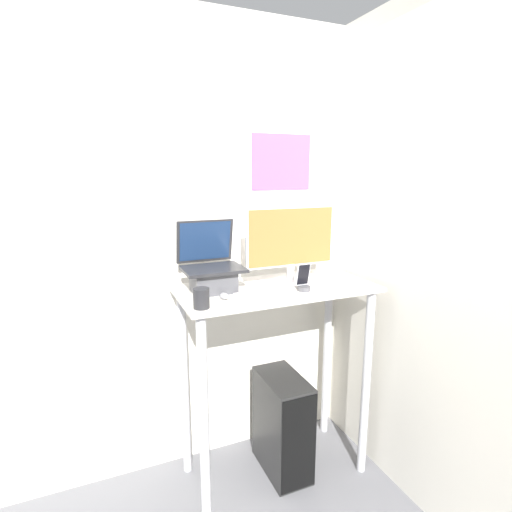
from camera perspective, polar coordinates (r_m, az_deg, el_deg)
The scene contains 11 objects.
ground_plane at distance 2.55m, azimuth 5.56°, elevation -31.52°, with size 12.00×12.00×0.00m, color slate.
wall_back at distance 2.43m, azimuth -0.57°, elevation 1.30°, with size 6.00×0.06×2.60m.
wall_side_right at distance 2.26m, azimuth 20.08°, elevation -0.25°, with size 0.05×6.00×2.60m.
desk at distance 2.26m, azimuth 2.83°, elevation -11.49°, with size 1.06×0.52×1.14m.
laptop at distance 2.08m, azimuth -6.30°, elevation -2.38°, with size 0.31×0.29×0.36m.
monitor at distance 2.18m, azimuth 5.00°, elevation 1.51°, with size 0.53×0.19×0.43m.
keyboard at distance 2.02m, azimuth 0.83°, elevation -5.40°, with size 0.27×0.09×0.02m.
mouse at distance 1.96m, azimuth -4.57°, elevation -5.72°, with size 0.04×0.07×0.03m.
cell_phone at distance 2.10m, azimuth 6.80°, elevation -3.77°, with size 0.07×0.07×0.14m.
computer_tower at distance 2.55m, azimuth 3.82°, elevation -22.85°, with size 0.22×0.40×0.59m.
mug at distance 1.84m, azimuth -7.82°, elevation -6.01°, with size 0.07×0.07×0.09m.
Camera 1 is at (-0.91, -1.61, 1.75)m, focal length 28.00 mm.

